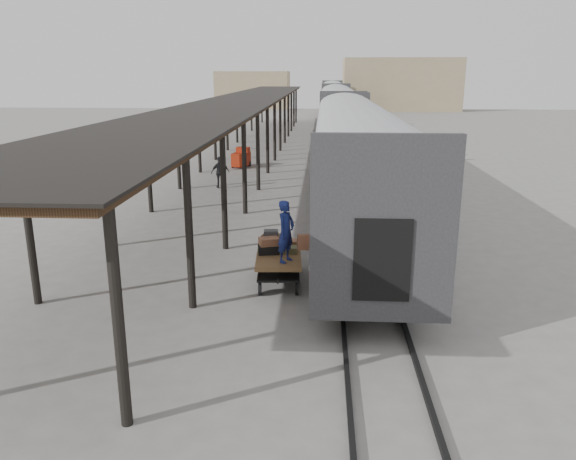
# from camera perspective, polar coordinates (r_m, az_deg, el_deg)

# --- Properties ---
(ground) EXTENTS (160.00, 160.00, 0.00)m
(ground) POSITION_cam_1_polar(r_m,az_deg,el_deg) (16.38, -3.45, -5.14)
(ground) COLOR slate
(ground) RESTS_ON ground
(train) EXTENTS (3.45, 76.01, 4.01)m
(train) POSITION_cam_1_polar(r_m,az_deg,el_deg) (49.10, 5.14, 12.01)
(train) COLOR silver
(train) RESTS_ON ground
(canopy) EXTENTS (4.90, 64.30, 4.15)m
(canopy) POSITION_cam_1_polar(r_m,az_deg,el_deg) (39.59, -4.29, 13.05)
(canopy) COLOR #422B19
(canopy) RESTS_ON ground
(rails) EXTENTS (1.54, 150.00, 0.12)m
(rails) POSITION_cam_1_polar(r_m,az_deg,el_deg) (49.54, 5.07, 8.98)
(rails) COLOR black
(rails) RESTS_ON ground
(building_far) EXTENTS (18.00, 10.00, 8.00)m
(building_far) POSITION_cam_1_polar(r_m,az_deg,el_deg) (93.98, 11.29, 14.32)
(building_far) COLOR tan
(building_far) RESTS_ON ground
(building_left) EXTENTS (12.00, 8.00, 6.00)m
(building_left) POSITION_cam_1_polar(r_m,az_deg,el_deg) (97.95, -3.54, 14.05)
(building_left) COLOR tan
(building_left) RESTS_ON ground
(baggage_cart) EXTENTS (1.40, 2.47, 0.86)m
(baggage_cart) POSITION_cam_1_polar(r_m,az_deg,el_deg) (16.01, -0.94, -3.15)
(baggage_cart) COLOR brown
(baggage_cart) RESTS_ON ground
(suitcase_stack) EXTENTS (1.13, 1.15, 0.57)m
(suitcase_stack) POSITION_cam_1_polar(r_m,az_deg,el_deg) (16.19, -1.35, -1.39)
(suitcase_stack) COLOR #3C3C3F
(suitcase_stack) RESTS_ON baggage_cart
(luggage_tug) EXTENTS (1.13, 1.54, 1.23)m
(luggage_tug) POSITION_cam_1_polar(r_m,az_deg,el_deg) (36.08, -4.76, 7.28)
(luggage_tug) COLOR #9C240E
(luggage_tug) RESTS_ON ground
(porter) EXTENTS (0.65, 0.74, 1.70)m
(porter) POSITION_cam_1_polar(r_m,az_deg,el_deg) (15.06, -0.21, -0.15)
(porter) COLOR navy
(porter) RESTS_ON baggage_cart
(pedestrian) EXTENTS (1.04, 0.76, 1.64)m
(pedestrian) POSITION_cam_1_polar(r_m,az_deg,el_deg) (29.48, -6.90, 5.84)
(pedestrian) COLOR black
(pedestrian) RESTS_ON ground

